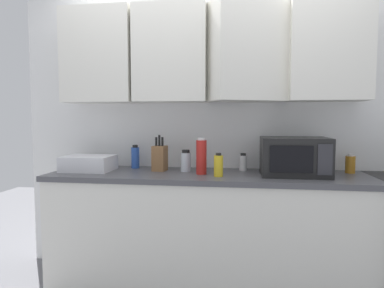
{
  "coord_description": "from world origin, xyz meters",
  "views": [
    {
      "loc": [
        0.24,
        -2.79,
        1.31
      ],
      "look_at": [
        -0.12,
        -0.25,
        1.12
      ],
      "focal_mm": 30.85,
      "sensor_mm": 36.0,
      "label": 1
    }
  ],
  "objects": [
    {
      "name": "bottle_blue_cleaner",
      "position": [
        -0.63,
        -0.11,
        0.99
      ],
      "size": [
        0.07,
        0.07,
        0.2
      ],
      "color": "#2D56B7",
      "rests_on": "counter_run"
    },
    {
      "name": "counter_run",
      "position": [
        0.0,
        -0.3,
        0.45
      ],
      "size": [
        2.41,
        0.63,
        0.9
      ],
      "color": "white",
      "rests_on": "ground_plane"
    },
    {
      "name": "bottle_red_sauce",
      "position": [
        -0.04,
        -0.34,
        1.03
      ],
      "size": [
        0.08,
        0.08,
        0.27
      ],
      "color": "red",
      "rests_on": "counter_run"
    },
    {
      "name": "microwave",
      "position": [
        0.65,
        -0.29,
        1.04
      ],
      "size": [
        0.48,
        0.37,
        0.28
      ],
      "color": "black",
      "rests_on": "counter_run"
    },
    {
      "name": "bottle_white_jar",
      "position": [
        0.28,
        -0.12,
        0.97
      ],
      "size": [
        0.06,
        0.06,
        0.14
      ],
      "color": "white",
      "rests_on": "counter_run"
    },
    {
      "name": "bottle_clear_tall",
      "position": [
        -0.17,
        -0.23,
        0.98
      ],
      "size": [
        0.08,
        0.08,
        0.17
      ],
      "color": "silver",
      "rests_on": "counter_run"
    },
    {
      "name": "wall_back_with_cabinets",
      "position": [
        0.0,
        -0.07,
        1.58
      ],
      "size": [
        3.28,
        0.54,
        2.6
      ],
      "color": "white",
      "rests_on": "ground_plane"
    },
    {
      "name": "knife_block",
      "position": [
        -0.39,
        -0.22,
        1.0
      ],
      "size": [
        0.11,
        0.13,
        0.29
      ],
      "color": "brown",
      "rests_on": "counter_run"
    },
    {
      "name": "bottle_amber_vinegar",
      "position": [
        1.09,
        -0.13,
        0.97
      ],
      "size": [
        0.07,
        0.07,
        0.15
      ],
      "color": "#AD701E",
      "rests_on": "counter_run"
    },
    {
      "name": "bottle_yellow_mustard",
      "position": [
        0.1,
        -0.43,
        0.98
      ],
      "size": [
        0.07,
        0.07,
        0.17
      ],
      "color": "gold",
      "rests_on": "counter_run"
    },
    {
      "name": "dish_rack",
      "position": [
        -0.95,
        -0.3,
        0.96
      ],
      "size": [
        0.38,
        0.3,
        0.12
      ],
      "primitive_type": "cube",
      "color": "silver",
      "rests_on": "counter_run"
    }
  ]
}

